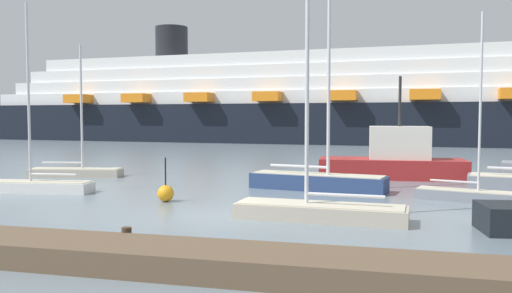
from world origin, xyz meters
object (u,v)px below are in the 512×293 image
object	(u,v)px
fishing_boat_2	(394,160)
cruise_ship	(281,103)
sailboat_0	(318,179)
sailboat_3	(76,170)
sailboat_1	(320,208)
sailboat_4	(39,183)
sailboat_2	(470,192)
channel_buoy_1	(166,193)

from	to	relation	value
fishing_boat_2	cruise_ship	xyz separation A→B (m)	(-13.74, 38.03, 4.05)
sailboat_0	fishing_boat_2	world-z (taller)	sailboat_0
sailboat_3	fishing_boat_2	xyz separation A→B (m)	(17.26, 3.50, 0.65)
fishing_boat_2	sailboat_3	bearing A→B (deg)	-171.30
sailboat_1	sailboat_4	bearing A→B (deg)	-10.09
sailboat_0	cruise_ship	xyz separation A→B (m)	(-10.26, 43.58, 4.55)
sailboat_1	sailboat_2	distance (m)	7.42
sailboat_1	channel_buoy_1	size ratio (longest dim) A/B	4.53
sailboat_0	sailboat_3	size ratio (longest dim) A/B	1.33
sailboat_2	fishing_boat_2	distance (m)	7.77
sailboat_1	channel_buoy_1	world-z (taller)	sailboat_1
sailboat_0	channel_buoy_1	bearing A→B (deg)	-128.37
sailboat_3	sailboat_4	size ratio (longest dim) A/B	0.88
sailboat_1	channel_buoy_1	distance (m)	6.71
sailboat_3	cruise_ship	xyz separation A→B (m)	(3.52, 41.53, 4.70)
sailboat_1	sailboat_0	bearing A→B (deg)	-78.51
sailboat_1	cruise_ship	xyz separation A→B (m)	(-11.19, 50.43, 4.68)
sailboat_4	fishing_boat_2	world-z (taller)	sailboat_4
sailboat_0	cruise_ship	distance (m)	45.01
fishing_boat_2	cruise_ship	world-z (taller)	cruise_ship
sailboat_0	channel_buoy_1	xyz separation A→B (m)	(-5.42, -4.65, -0.18)
channel_buoy_1	sailboat_3	bearing A→B (deg)	141.30
sailboat_2	cruise_ship	world-z (taller)	cruise_ship
sailboat_0	fishing_boat_2	distance (m)	6.57
fishing_boat_2	sailboat_1	bearing A→B (deg)	-104.36
fishing_boat_2	channel_buoy_1	distance (m)	13.55
sailboat_4	channel_buoy_1	bearing A→B (deg)	165.00
sailboat_1	fishing_boat_2	bearing A→B (deg)	-97.81
sailboat_1	sailboat_3	distance (m)	17.19
sailboat_0	sailboat_2	bearing A→B (deg)	-4.04
sailboat_2	cruise_ship	distance (m)	48.40
sailboat_1	sailboat_4	world-z (taller)	sailboat_4
sailboat_3	channel_buoy_1	bearing A→B (deg)	-48.92
sailboat_0	sailboat_3	world-z (taller)	sailboat_0
channel_buoy_1	cruise_ship	xyz separation A→B (m)	(-4.85, 48.23, 4.73)
cruise_ship	sailboat_1	bearing A→B (deg)	-73.16
sailboat_2	sailboat_3	size ratio (longest dim) A/B	1.01
sailboat_0	sailboat_3	xyz separation A→B (m)	(-13.79, 2.06, -0.15)
sailboat_1	cruise_ship	bearing A→B (deg)	-73.69
sailboat_1	cruise_ship	distance (m)	51.87
sailboat_1	sailboat_3	size ratio (longest dim) A/B	1.08
sailboat_2	sailboat_3	bearing A→B (deg)	-173.85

